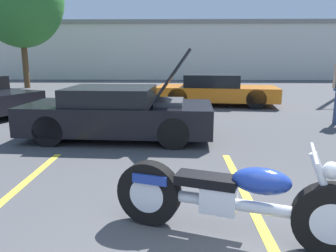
% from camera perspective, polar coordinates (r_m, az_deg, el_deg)
% --- Properties ---
extents(parking_stripe_middle, '(0.12, 4.71, 0.01)m').
position_cam_1_polar(parking_stripe_middle, '(4.08, 15.12, -14.89)').
color(parking_stripe_middle, yellow).
rests_on(parking_stripe_middle, ground).
extents(far_building, '(32.00, 4.20, 4.40)m').
position_cam_1_polar(far_building, '(27.02, 3.12, 13.29)').
color(far_building, beige).
rests_on(far_building, ground).
extents(motorcycle, '(2.45, 1.04, 0.99)m').
position_cam_1_polar(motorcycle, '(3.43, 11.10, -12.40)').
color(motorcycle, black).
rests_on(motorcycle, ground).
extents(show_car_hood_open, '(4.20, 2.02, 1.97)m').
position_cam_1_polar(show_car_hood_open, '(7.39, -8.42, 2.31)').
color(show_car_hood_open, black).
rests_on(show_car_hood_open, ground).
extents(parked_car_right_row, '(4.58, 2.29, 1.15)m').
position_cam_1_polar(parked_car_right_row, '(12.41, 8.23, 6.19)').
color(parked_car_right_row, orange).
rests_on(parked_car_right_row, ground).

